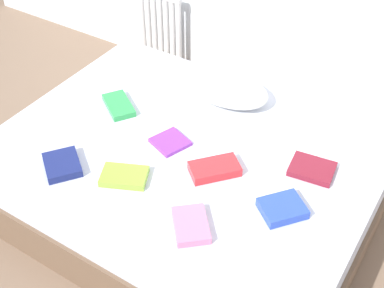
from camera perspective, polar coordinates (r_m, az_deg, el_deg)
ground_plane at (r=3.08m, az=-0.50°, el=-7.28°), size 8.00×8.00×0.00m
bed at (r=2.90m, az=-0.53°, el=-4.02°), size 2.00×1.50×0.50m
radiator at (r=4.11m, az=-3.55°, el=12.80°), size 0.39×0.04×0.57m
pillow at (r=3.04m, az=3.75°, el=6.25°), size 0.53×0.32×0.15m
textbook_pink at (r=2.32m, az=-0.13°, el=-9.00°), size 0.25×0.26×0.04m
textbook_red at (r=2.57m, az=2.53°, el=-2.77°), size 0.26×0.28×0.05m
textbook_lime at (r=2.56m, az=-7.54°, el=-3.57°), size 0.27×0.23×0.03m
textbook_green at (r=3.02m, az=-8.15°, el=4.28°), size 0.28×0.25×0.03m
textbook_maroon at (r=2.65m, az=13.19°, el=-2.71°), size 0.24×0.20×0.03m
textbook_blue at (r=2.42m, az=10.01°, el=-7.06°), size 0.25×0.26×0.05m
textbook_navy at (r=2.68m, az=-14.22°, el=-2.25°), size 0.27×0.26×0.04m
textbook_purple at (r=2.74m, az=-2.43°, el=0.23°), size 0.22×0.22×0.02m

